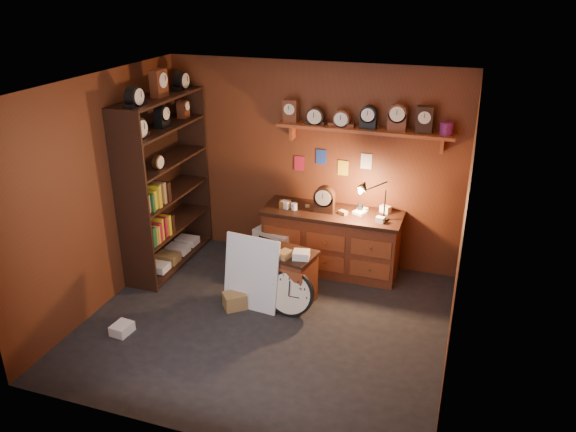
{
  "coord_description": "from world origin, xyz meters",
  "views": [
    {
      "loc": [
        1.97,
        -5.07,
        3.68
      ],
      "look_at": [
        0.15,
        0.35,
        1.21
      ],
      "focal_mm": 35.0,
      "sensor_mm": 36.0,
      "label": 1
    }
  ],
  "objects_px": {
    "workbench": "(331,238)",
    "low_cabinet": "(290,275)",
    "shelving_unit": "(163,176)",
    "big_round_clock": "(290,293)"
  },
  "relations": [
    {
      "from": "workbench",
      "to": "low_cabinet",
      "type": "relative_size",
      "value": 2.44
    },
    {
      "from": "workbench",
      "to": "big_round_clock",
      "type": "bearing_deg",
      "value": -98.34
    },
    {
      "from": "shelving_unit",
      "to": "workbench",
      "type": "bearing_deg",
      "value": 12.84
    },
    {
      "from": "workbench",
      "to": "big_round_clock",
      "type": "distance_m",
      "value": 1.23
    },
    {
      "from": "low_cabinet",
      "to": "big_round_clock",
      "type": "xyz_separation_m",
      "value": [
        0.09,
        -0.25,
        -0.08
      ]
    },
    {
      "from": "shelving_unit",
      "to": "big_round_clock",
      "type": "xyz_separation_m",
      "value": [
        1.99,
        -0.71,
        -0.98
      ]
    },
    {
      "from": "workbench",
      "to": "low_cabinet",
      "type": "distance_m",
      "value": 0.99
    },
    {
      "from": "shelving_unit",
      "to": "low_cabinet",
      "type": "height_order",
      "value": "shelving_unit"
    },
    {
      "from": "low_cabinet",
      "to": "shelving_unit",
      "type": "bearing_deg",
      "value": 177.14
    },
    {
      "from": "shelving_unit",
      "to": "low_cabinet",
      "type": "bearing_deg",
      "value": -13.43
    }
  ]
}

